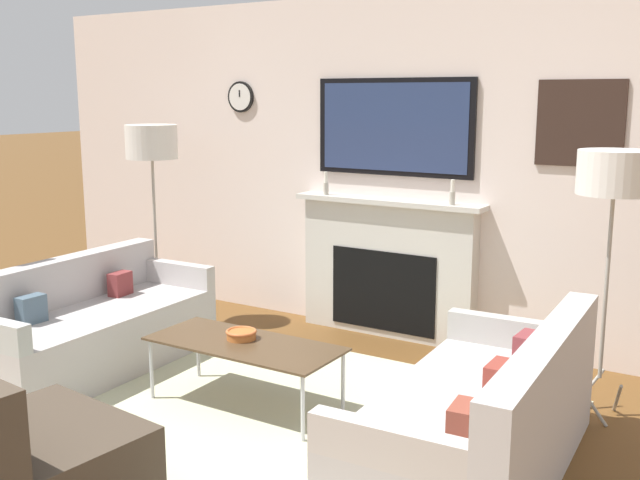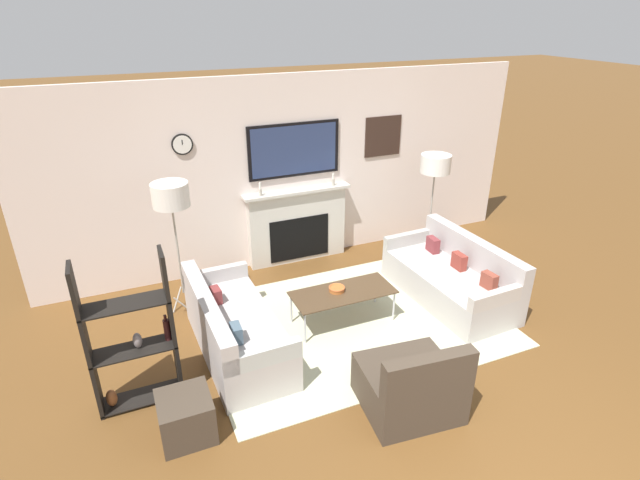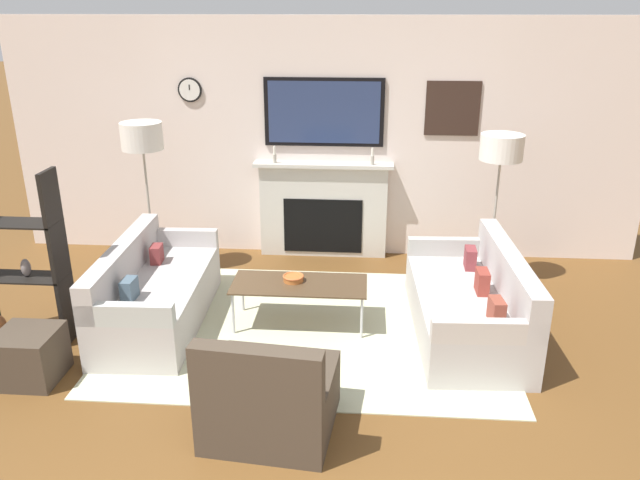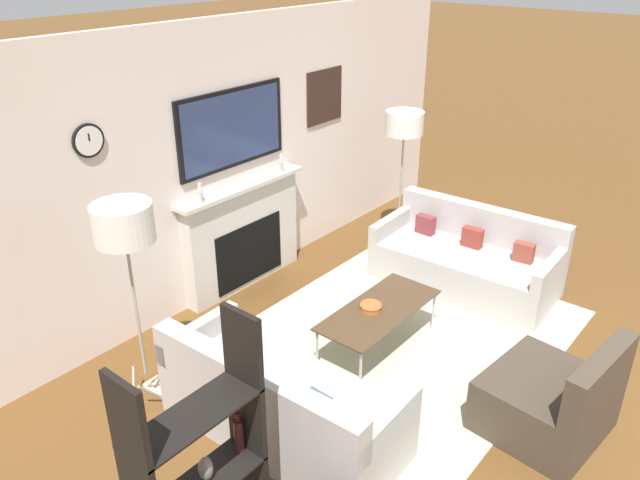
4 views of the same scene
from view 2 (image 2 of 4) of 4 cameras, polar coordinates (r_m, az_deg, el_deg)
fireplace_wall at (r=7.21m, az=-2.94°, el=6.90°), size 7.25×0.28×2.70m
area_rug at (r=6.17m, az=3.63°, el=-9.31°), size 3.50×2.54×0.01m
couch_left at (r=5.61m, az=-9.79°, el=-10.15°), size 0.83×1.84×0.77m
couch_right at (r=6.72m, az=14.85°, el=-4.32°), size 0.94×1.87×0.79m
armchair at (r=4.93m, az=10.32°, el=-16.11°), size 0.93×0.89×0.82m
coffee_table at (r=5.96m, az=2.64°, el=-6.15°), size 1.23×0.53×0.42m
decorative_bowl at (r=5.94m, az=1.94°, el=-5.58°), size 0.20×0.20×0.06m
floor_lamp_left at (r=5.95m, az=-16.71°, el=4.79°), size 0.42×0.42×1.69m
floor_lamp_right at (r=7.25m, az=13.06°, el=8.34°), size 0.43×0.43×1.62m
shelf_unit at (r=4.99m, az=-20.77°, el=-10.71°), size 0.78×0.28×1.55m
ottoman at (r=4.82m, az=-15.08°, el=-18.93°), size 0.46×0.46×0.41m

